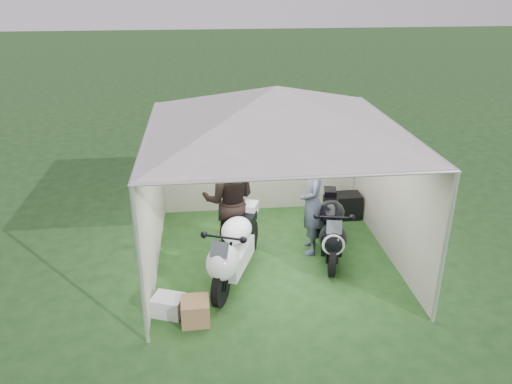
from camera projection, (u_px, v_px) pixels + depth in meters
ground at (274, 257)px, 8.74m from camera, size 80.00×80.00×0.00m
canopy_tent at (276, 113)px, 7.74m from camera, size 5.66×5.66×3.00m
motorcycle_white at (234, 249)px, 7.83m from camera, size 1.05×2.04×1.05m
motorcycle_black at (331, 228)px, 8.55m from camera, size 0.70×2.00×0.99m
paddock_stand at (328, 224)px, 9.55m from camera, size 0.45×0.33×0.31m
person_dark_jacket at (229, 200)px, 8.57m from camera, size 1.04×0.86×1.96m
person_blue_jacket at (313, 203)px, 8.58m from camera, size 0.56×0.75×1.87m
equipment_box at (347, 206)px, 10.08m from camera, size 0.51×0.41×0.51m
crate_0 at (168, 305)px, 7.23m from camera, size 0.53×0.47×0.29m
crate_1 at (195, 311)px, 7.05m from camera, size 0.40×0.40×0.35m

